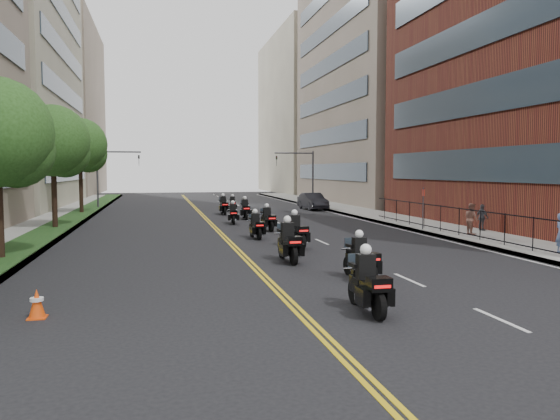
% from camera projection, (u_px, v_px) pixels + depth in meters
% --- Properties ---
extents(ground, '(160.00, 160.00, 0.00)m').
position_uv_depth(ground, '(379.00, 328.00, 12.72)').
color(ground, black).
rests_on(ground, ground).
extents(sidewalk_right, '(4.00, 90.00, 0.15)m').
position_uv_depth(sidewalk_right, '(397.00, 220.00, 39.67)').
color(sidewalk_right, gray).
rests_on(sidewalk_right, ground).
extents(sidewalk_left, '(4.00, 90.00, 0.15)m').
position_uv_depth(sidewalk_left, '(45.00, 227.00, 34.43)').
color(sidewalk_left, gray).
rests_on(sidewalk_left, ground).
extents(grass_strip, '(2.00, 90.00, 0.04)m').
position_uv_depth(grass_strip, '(58.00, 226.00, 34.60)').
color(grass_strip, '#163E18').
rests_on(grass_strip, sidewalk_left).
extents(building_right_tan, '(15.11, 28.00, 30.00)m').
position_uv_depth(building_right_tan, '(390.00, 72.00, 63.02)').
color(building_right_tan, '#7C6D5A').
rests_on(building_right_tan, ground).
extents(building_right_far, '(15.00, 28.00, 26.00)m').
position_uv_depth(building_right_far, '(317.00, 115.00, 92.37)').
color(building_right_far, gray).
rests_on(building_right_far, ground).
extents(building_left_far, '(16.00, 28.00, 26.00)m').
position_uv_depth(building_left_far, '(42.00, 109.00, 82.88)').
color(building_left_far, '#7C6D5A').
rests_on(building_left_far, ground).
extents(iron_fence, '(0.05, 28.00, 1.50)m').
position_uv_depth(iron_fence, '(492.00, 227.00, 26.74)').
color(iron_fence, black).
rests_on(iron_fence, sidewalk_right).
extents(street_trees, '(4.40, 38.40, 7.98)m').
position_uv_depth(street_trees, '(36.00, 142.00, 28.04)').
color(street_trees, '#321D16').
rests_on(street_trees, ground).
extents(traffic_signal_right, '(4.09, 0.20, 5.60)m').
position_uv_depth(traffic_signal_right, '(304.00, 170.00, 55.41)').
color(traffic_signal_right, '#3F3F44').
rests_on(traffic_signal_right, ground).
extents(traffic_signal_left, '(4.09, 0.20, 5.60)m').
position_uv_depth(traffic_signal_left, '(108.00, 170.00, 51.24)').
color(traffic_signal_left, '#3F3F44').
rests_on(traffic_signal_left, ground).
extents(motorcycle_0, '(0.55, 2.41, 1.78)m').
position_uv_depth(motorcycle_0, '(367.00, 286.00, 14.05)').
color(motorcycle_0, black).
rests_on(motorcycle_0, ground).
extents(motorcycle_1, '(0.65, 2.28, 1.68)m').
position_uv_depth(motorcycle_1, '(361.00, 260.00, 18.24)').
color(motorcycle_1, black).
rests_on(motorcycle_1, ground).
extents(motorcycle_2, '(0.59, 2.52, 1.86)m').
position_uv_depth(motorcycle_2, '(288.00, 244.00, 21.84)').
color(motorcycle_2, black).
rests_on(motorcycle_2, ground).
extents(motorcycle_3, '(0.74, 2.45, 1.81)m').
position_uv_depth(motorcycle_3, '(296.00, 232.00, 25.97)').
color(motorcycle_3, black).
rests_on(motorcycle_3, ground).
extents(motorcycle_4, '(0.56, 2.17, 1.60)m').
position_uv_depth(motorcycle_4, '(256.00, 227.00, 29.31)').
color(motorcycle_4, black).
rests_on(motorcycle_4, ground).
extents(motorcycle_5, '(0.64, 2.25, 1.66)m').
position_uv_depth(motorcycle_5, '(268.00, 220.00, 33.13)').
color(motorcycle_5, black).
rests_on(motorcycle_5, ground).
extents(motorcycle_6, '(0.56, 2.17, 1.60)m').
position_uv_depth(motorcycle_6, '(233.00, 215.00, 37.39)').
color(motorcycle_6, black).
rests_on(motorcycle_6, ground).
extents(motorcycle_7, '(0.55, 2.35, 1.73)m').
position_uv_depth(motorcycle_7, '(245.00, 210.00, 40.96)').
color(motorcycle_7, black).
rests_on(motorcycle_7, ground).
extents(motorcycle_8, '(0.56, 2.40, 1.77)m').
position_uv_depth(motorcycle_8, '(223.00, 206.00, 45.22)').
color(motorcycle_8, black).
rests_on(motorcycle_8, ground).
extents(motorcycle_9, '(0.54, 2.07, 1.53)m').
position_uv_depth(motorcycle_9, '(233.00, 204.00, 48.89)').
color(motorcycle_9, black).
rests_on(motorcycle_9, ground).
extents(parked_sedan, '(1.88, 4.79, 1.55)m').
position_uv_depth(parked_sedan, '(313.00, 201.00, 50.88)').
color(parked_sedan, black).
rests_on(parked_sedan, ground).
extents(pedestrian_b, '(0.67, 0.85, 1.72)m').
position_uv_depth(pedestrian_b, '(471.00, 219.00, 29.96)').
color(pedestrian_b, '#8B5A4B').
rests_on(pedestrian_b, sidewalk_right).
extents(pedestrian_c, '(0.54, 0.96, 1.54)m').
position_uv_depth(pedestrian_c, '(482.00, 217.00, 31.85)').
color(pedestrian_c, '#45464E').
rests_on(pedestrian_c, sidewalk_right).
extents(traffic_cone, '(0.44, 0.44, 0.74)m').
position_uv_depth(traffic_cone, '(37.00, 304.00, 13.56)').
color(traffic_cone, '#E3440B').
rests_on(traffic_cone, ground).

